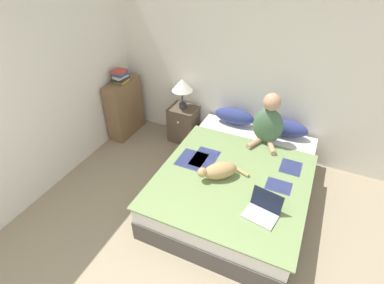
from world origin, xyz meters
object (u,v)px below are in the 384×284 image
(book_stack_top, at_px, (120,76))
(pillow_near, at_px, (234,116))
(table_lamp, at_px, (182,86))
(bookshelf, at_px, (125,108))
(pillow_far, at_px, (286,128))
(cat_tabby, at_px, (219,171))
(laptop_open, at_px, (262,211))
(nightstand, at_px, (184,124))
(person_sitting, at_px, (268,122))
(bed, at_px, (236,183))

(book_stack_top, bearing_deg, pillow_near, 8.22)
(table_lamp, relative_size, bookshelf, 0.52)
(pillow_far, height_order, book_stack_top, book_stack_top)
(cat_tabby, height_order, laptop_open, laptop_open)
(cat_tabby, relative_size, laptop_open, 1.46)
(nightstand, bearing_deg, pillow_far, 1.85)
(table_lamp, bearing_deg, bookshelf, -167.46)
(nightstand, height_order, table_lamp, table_lamp)
(laptop_open, relative_size, bookshelf, 0.40)
(laptop_open, xyz_separation_m, nightstand, (-1.58, 1.46, -0.24))
(pillow_near, relative_size, cat_tabby, 1.11)
(pillow_far, xyz_separation_m, person_sitting, (-0.20, -0.27, 0.19))
(bed, xyz_separation_m, book_stack_top, (-2.09, 0.69, 0.75))
(person_sitting, relative_size, cat_tabby, 1.35)
(bookshelf, height_order, book_stack_top, book_stack_top)
(pillow_near, bearing_deg, bed, -68.85)
(person_sitting, relative_size, bookshelf, 0.78)
(pillow_near, distance_m, nightstand, 0.85)
(laptop_open, bearing_deg, bed, 137.59)
(pillow_near, bearing_deg, person_sitting, -27.25)
(pillow_near, distance_m, bookshelf, 1.75)
(table_lamp, distance_m, bookshelf, 1.06)
(pillow_near, relative_size, table_lamp, 1.24)
(bed, xyz_separation_m, pillow_far, (0.37, 0.94, 0.36))
(person_sitting, distance_m, laptop_open, 1.29)
(nightstand, height_order, book_stack_top, book_stack_top)
(nightstand, bearing_deg, table_lamp, -171.81)
(bed, xyz_separation_m, nightstand, (-1.15, 0.89, 0.05))
(nightstand, xyz_separation_m, bookshelf, (-0.94, -0.21, 0.16))
(nightstand, distance_m, book_stack_top, 1.19)
(laptop_open, relative_size, table_lamp, 0.76)
(book_stack_top, bearing_deg, bookshelf, -91.23)
(bookshelf, xyz_separation_m, book_stack_top, (0.00, 0.01, 0.54))
(cat_tabby, bearing_deg, bed, -162.77)
(person_sitting, height_order, laptop_open, person_sitting)
(bed, relative_size, laptop_open, 6.02)
(pillow_near, xyz_separation_m, laptop_open, (0.79, -1.51, -0.06))
(cat_tabby, height_order, bookshelf, bookshelf)
(laptop_open, height_order, table_lamp, table_lamp)
(bed, height_order, bookshelf, bookshelf)
(nightstand, bearing_deg, book_stack_top, -167.95)
(pillow_near, height_order, person_sitting, person_sitting)
(book_stack_top, bearing_deg, pillow_far, 5.80)
(person_sitting, relative_size, book_stack_top, 2.90)
(person_sitting, bearing_deg, pillow_near, 152.75)
(pillow_near, relative_size, laptop_open, 1.62)
(table_lamp, bearing_deg, book_stack_top, -167.91)
(table_lamp, bearing_deg, bed, -37.47)
(bed, height_order, person_sitting, person_sitting)
(pillow_near, distance_m, person_sitting, 0.62)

